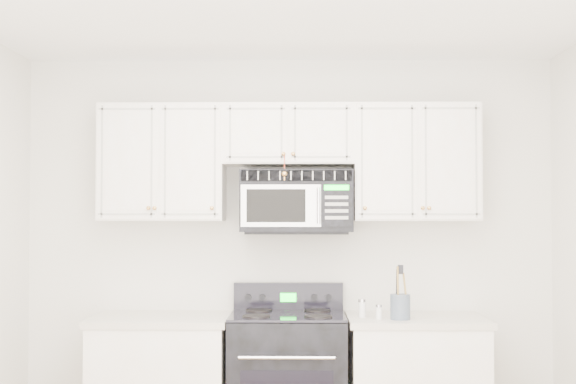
{
  "coord_description": "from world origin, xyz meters",
  "views": [
    {
      "loc": [
        0.09,
        -3.61,
        1.56
      ],
      "look_at": [
        0.0,
        1.3,
        1.7
      ],
      "focal_mm": 50.0,
      "sensor_mm": 36.0,
      "label": 1
    }
  ],
  "objects": [
    {
      "name": "upper_cabinets",
      "position": [
        -0.0,
        1.58,
        1.93
      ],
      "size": [
        2.44,
        0.37,
        0.75
      ],
      "color": "silver",
      "rests_on": "ground"
    },
    {
      "name": "shaker_pepper",
      "position": [
        0.55,
        1.29,
        0.97
      ],
      "size": [
        0.04,
        0.04,
        0.09
      ],
      "color": "white",
      "rests_on": "base_cabinet_right"
    },
    {
      "name": "utensil_crock",
      "position": [
        0.68,
        1.29,
        1.0
      ],
      "size": [
        0.12,
        0.12,
        0.33
      ],
      "color": "#4F596D",
      "rests_on": "base_cabinet_right"
    },
    {
      "name": "microwave",
      "position": [
        0.05,
        1.57,
        1.65
      ],
      "size": [
        0.72,
        0.41,
        0.4
      ],
      "color": "black",
      "rests_on": "ground"
    },
    {
      "name": "shaker_salt",
      "position": [
        0.46,
        1.4,
        0.98
      ],
      "size": [
        0.05,
        0.05,
        0.11
      ],
      "color": "white",
      "rests_on": "base_cabinet_right"
    },
    {
      "name": "room",
      "position": [
        0.0,
        0.0,
        1.3
      ],
      "size": [
        3.51,
        3.51,
        2.61
      ],
      "color": "brown",
      "rests_on": "ground"
    }
  ]
}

